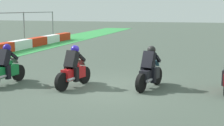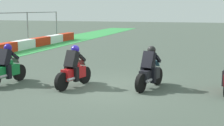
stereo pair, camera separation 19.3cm
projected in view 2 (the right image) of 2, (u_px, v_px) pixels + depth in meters
ground_plane at (113, 88)px, 11.99m from camera, size 120.00×120.00×0.00m
rider_lane_b at (150, 71)px, 11.85m from camera, size 2.01×0.65×1.51m
rider_lane_c at (74, 70)px, 12.07m from camera, size 2.02×0.64×1.51m
rider_lane_d at (7, 68)px, 12.54m from camera, size 2.04×0.58×1.51m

